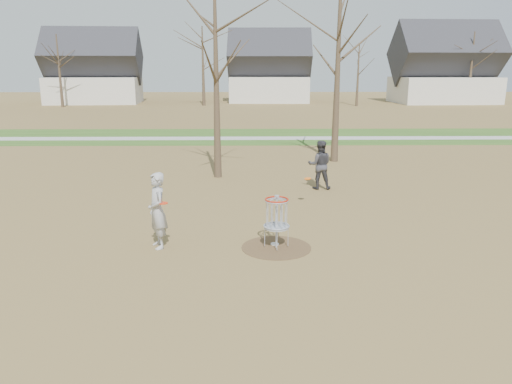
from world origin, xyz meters
The scene contains 11 objects.
ground centered at (0.00, 0.00, 0.00)m, with size 160.00×160.00×0.00m, color brown.
green_band centered at (0.00, 21.00, 0.01)m, with size 160.00×8.00×0.01m, color #2D5119.
footpath centered at (0.00, 20.00, 0.01)m, with size 160.00×1.50×0.01m, color #9E9E99.
dirt_circle centered at (0.00, 0.00, 0.01)m, with size 1.80×1.80×0.01m, color #47331E.
player_standing centered at (-3.02, 0.08, 0.98)m, with size 0.72×0.47×1.96m, color #A6A6A6.
player_throwing centered at (1.98, 6.34, 0.93)m, with size 0.90×0.70×1.85m, color #36353B.
disc_grounded centered at (-0.03, 0.22, 0.02)m, with size 0.22×0.22×0.02m, color white.
discs_in_play centered at (-0.69, 2.06, 1.06)m, with size 4.30×4.45×0.38m.
disc_golf_basket centered at (0.00, 0.00, 0.91)m, with size 0.64×0.64×1.35m.
bare_trees centered at (1.78, 35.79, 5.35)m, with size 52.62×44.98×9.00m.
houses_row centered at (4.32, 52.56, 3.52)m, with size 56.51×10.01×7.26m.
Camera 1 is at (-0.70, -12.08, 4.53)m, focal length 35.00 mm.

